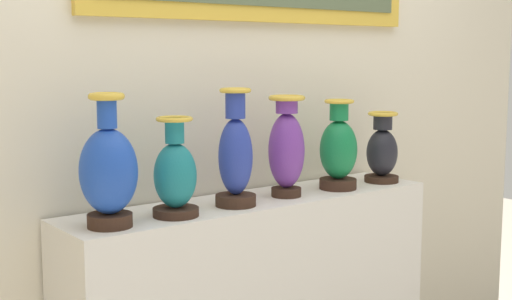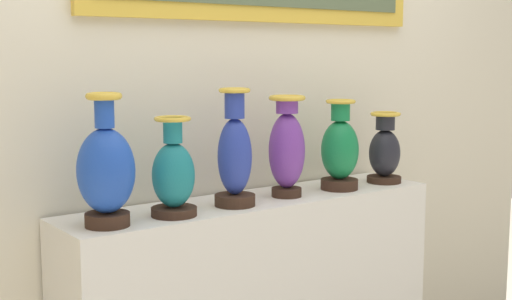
# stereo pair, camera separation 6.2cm
# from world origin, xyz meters

# --- Properties ---
(back_wall) EXTENTS (3.79, 0.14, 2.86)m
(back_wall) POSITION_xyz_m (0.01, 0.23, 1.46)
(back_wall) COLOR beige
(back_wall) RESTS_ON ground_plane
(vase_sapphire) EXTENTS (0.18, 0.18, 0.42)m
(vase_sapphire) POSITION_xyz_m (-0.62, -0.06, 1.13)
(vase_sapphire) COLOR #382319
(vase_sapphire) RESTS_ON display_shelf
(vase_teal) EXTENTS (0.15, 0.15, 0.33)m
(vase_teal) POSITION_xyz_m (-0.38, -0.06, 1.09)
(vase_teal) COLOR #382319
(vase_teal) RESTS_ON display_shelf
(vase_cobalt) EXTENTS (0.14, 0.14, 0.42)m
(vase_cobalt) POSITION_xyz_m (-0.13, -0.05, 1.13)
(vase_cobalt) COLOR #382319
(vase_cobalt) RESTS_ON display_shelf
(vase_violet) EXTENTS (0.14, 0.14, 0.38)m
(vase_violet) POSITION_xyz_m (0.12, -0.03, 1.14)
(vase_violet) COLOR #382319
(vase_violet) RESTS_ON display_shelf
(vase_emerald) EXTENTS (0.15, 0.15, 0.36)m
(vase_emerald) POSITION_xyz_m (0.38, -0.04, 1.11)
(vase_emerald) COLOR #382319
(vase_emerald) RESTS_ON display_shelf
(vase_onyx) EXTENTS (0.14, 0.14, 0.30)m
(vase_onyx) POSITION_xyz_m (0.63, -0.05, 1.09)
(vase_onyx) COLOR #382319
(vase_onyx) RESTS_ON display_shelf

